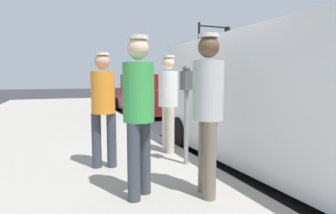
% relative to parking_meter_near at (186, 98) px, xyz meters
% --- Properties ---
extents(ground_plane, '(80.00, 80.00, 0.00)m').
position_rel_parking_meter_near_xyz_m(ground_plane, '(-1.35, 0.06, -1.18)').
color(ground_plane, '#2D2D33').
extents(sidewalk_slab, '(5.00, 32.00, 0.15)m').
position_rel_parking_meter_near_xyz_m(sidewalk_slab, '(2.15, 0.06, -1.11)').
color(sidewalk_slab, '#9E998E').
rests_on(sidewalk_slab, ground).
extents(parking_meter_near, '(0.14, 0.18, 1.52)m').
position_rel_parking_meter_near_xyz_m(parking_meter_near, '(0.00, 0.00, 0.00)').
color(parking_meter_near, gray).
rests_on(parking_meter_near, sidewalk_slab).
extents(pedestrian_in_green, '(0.34, 0.34, 1.77)m').
position_rel_parking_meter_near_xyz_m(pedestrian_in_green, '(0.99, 0.89, -0.01)').
color(pedestrian_in_green, '#383D47').
rests_on(pedestrian_in_green, sidewalk_slab).
extents(pedestrian_in_white, '(0.34, 0.36, 1.72)m').
position_rel_parking_meter_near_xyz_m(pedestrian_in_white, '(-0.01, -0.76, -0.04)').
color(pedestrian_in_white, beige).
rests_on(pedestrian_in_white, sidewalk_slab).
extents(pedestrian_in_gray, '(0.34, 0.35, 1.80)m').
position_rel_parking_meter_near_xyz_m(pedestrian_in_gray, '(0.27, 1.12, 0.01)').
color(pedestrian_in_gray, '#726656').
rests_on(pedestrian_in_gray, sidewalk_slab).
extents(pedestrian_in_orange, '(0.35, 0.34, 1.69)m').
position_rel_parking_meter_near_xyz_m(pedestrian_in_orange, '(1.20, -0.31, -0.06)').
color(pedestrian_in_orange, '#383D47').
rests_on(pedestrian_in_orange, sidewalk_slab).
extents(parked_van, '(2.24, 5.25, 2.15)m').
position_rel_parking_meter_near_xyz_m(parked_van, '(-1.50, 0.67, -0.03)').
color(parked_van, white).
rests_on(parked_van, ground).
extents(parked_sedan_behind, '(2.03, 4.44, 1.65)m').
position_rel_parking_meter_near_xyz_m(parked_sedan_behind, '(-1.60, -7.30, -0.43)').
color(parked_sedan_behind, maroon).
rests_on(parked_sedan_behind, ground).
extents(traffic_light_corner, '(2.48, 0.42, 5.20)m').
position_rel_parking_meter_near_xyz_m(traffic_light_corner, '(-7.88, -12.86, 2.34)').
color(traffic_light_corner, black).
rests_on(traffic_light_corner, ground).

